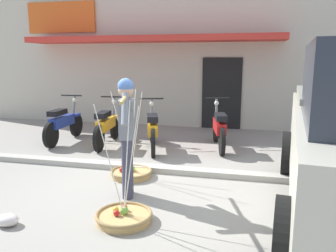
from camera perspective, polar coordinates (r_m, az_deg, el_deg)
ground_plane at (r=5.48m, az=-6.16°, el=-9.73°), size 90.00×90.00×0.00m
sidewalk_curb at (r=6.09m, az=-3.96°, el=-7.04°), size 20.00×0.24×0.10m
fruit_vendor at (r=4.77m, az=-6.96°, el=-0.64°), size 0.50×1.56×1.70m
fruit_basket_left_side at (r=4.30m, az=-7.44°, el=-14.78°), size 0.70×0.70×1.45m
fruit_basket_right_side at (r=5.79m, az=-6.23°, el=-7.79°), size 0.70×0.70×1.45m
motorcycle_nearest_shop at (r=8.45m, az=-17.18°, el=0.44°), size 0.54×1.82×1.09m
motorcycle_second_in_row at (r=7.88m, az=-10.25°, el=0.03°), size 0.54×1.82×1.09m
motorcycle_third_in_row at (r=7.38m, az=-2.65°, el=-0.56°), size 0.70×1.76×1.09m
motorcycle_end_of_row at (r=7.56m, az=8.57°, el=-0.39°), size 0.57×1.80×1.09m
storefront_building at (r=12.47m, az=0.94°, el=11.82°), size 13.00×6.00×4.20m
plastic_litter_bag at (r=4.59m, az=-25.38°, el=-14.07°), size 0.28×0.22×0.14m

